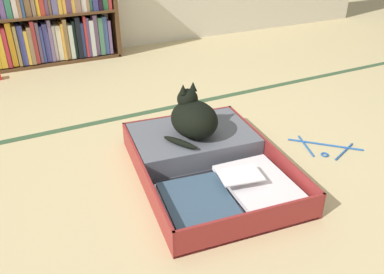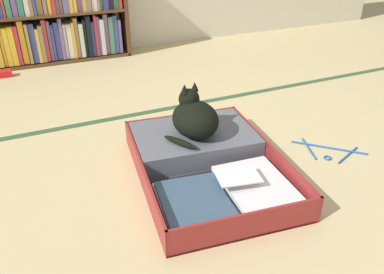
% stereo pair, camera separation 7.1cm
% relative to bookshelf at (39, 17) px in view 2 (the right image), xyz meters
% --- Properties ---
extents(ground_plane, '(10.00, 10.00, 0.00)m').
position_rel_bookshelf_xyz_m(ground_plane, '(0.57, -2.25, -0.38)').
color(ground_plane, tan).
extents(tatami_border, '(4.80, 0.05, 0.00)m').
position_rel_bookshelf_xyz_m(tatami_border, '(0.57, -1.33, -0.38)').
color(tatami_border, '#335032').
rests_on(tatami_border, ground_plane).
extents(bookshelf, '(1.46, 0.25, 0.81)m').
position_rel_bookshelf_xyz_m(bookshelf, '(0.00, 0.00, 0.00)').
color(bookshelf, brown).
rests_on(bookshelf, ground_plane).
extents(open_suitcase, '(0.74, 0.96, 0.13)m').
position_rel_bookshelf_xyz_m(open_suitcase, '(0.53, -2.06, -0.33)').
color(open_suitcase, maroon).
rests_on(open_suitcase, ground_plane).
extents(black_cat, '(0.29, 0.30, 0.26)m').
position_rel_bookshelf_xyz_m(black_cat, '(0.53, -1.93, -0.16)').
color(black_cat, black).
rests_on(black_cat, open_suitcase).
extents(clothes_hanger, '(0.29, 0.29, 0.01)m').
position_rel_bookshelf_xyz_m(clothes_hanger, '(1.20, -2.19, -0.38)').
color(clothes_hanger, '#2254A0').
rests_on(clothes_hanger, ground_plane).
extents(small_red_pouch, '(0.10, 0.07, 0.05)m').
position_rel_bookshelf_xyz_m(small_red_pouch, '(-0.34, -0.25, -0.36)').
color(small_red_pouch, red).
rests_on(small_red_pouch, ground_plane).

